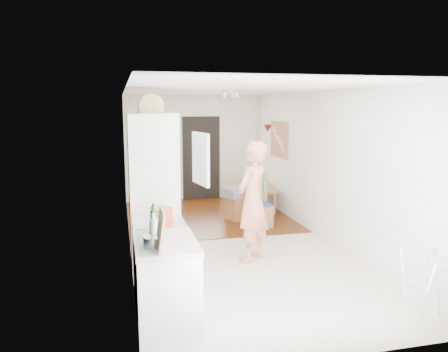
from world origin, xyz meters
name	(u,v)px	position (x,y,z in m)	size (l,w,h in m)	color
room_shell	(229,168)	(0.00, 0.00, 1.25)	(3.20, 7.00, 2.50)	white
floor	(229,242)	(0.00, 0.00, 0.00)	(3.20, 7.00, 0.01)	silver
wood_floor_overlay	(207,215)	(0.00, 1.85, 0.01)	(3.20, 3.30, 0.01)	#592407
sage_wall_panel	(131,144)	(-1.59, -2.00, 1.85)	(0.02, 3.00, 1.30)	slate
tile_splashback	(136,220)	(-1.59, -2.55, 1.15)	(0.02, 1.90, 0.50)	black
doorway_recess	(201,158)	(0.20, 3.48, 1.00)	(0.90, 0.04, 2.00)	black
base_cabinet	(166,286)	(-1.30, -2.55, 0.43)	(0.60, 0.90, 0.86)	white
worktop	(165,243)	(-1.30, -2.55, 0.89)	(0.62, 0.92, 0.06)	silver
range_cooker	(159,260)	(-1.30, -1.80, 0.44)	(0.60, 0.60, 0.88)	white
cooker_top	(158,223)	(-1.30, -1.80, 0.90)	(0.60, 0.60, 0.04)	#B4B4B7
fridge_housing	(154,191)	(-1.27, -0.78, 1.07)	(0.66, 0.66, 2.15)	white
fridge_door	(201,159)	(-0.66, -1.08, 1.55)	(0.56, 0.04, 0.70)	white
fridge_interior	(175,157)	(-0.96, -0.78, 1.55)	(0.02, 0.52, 0.66)	white
pinboard	(279,139)	(1.58, 1.90, 1.55)	(0.03, 0.90, 0.70)	tan
pinboard_frame	(278,139)	(1.57, 1.90, 1.55)	(0.01, 0.94, 0.74)	olive
wall_sconce	(267,128)	(1.54, 2.55, 1.75)	(0.18, 0.18, 0.16)	maroon
person	(253,191)	(0.14, -0.88, 1.04)	(0.76, 0.50, 2.07)	#DE7C65
dining_table	(255,199)	(1.16, 2.19, 0.22)	(1.23, 0.68, 0.43)	olive
dining_chair	(261,204)	(0.81, 0.76, 0.45)	(0.38, 0.38, 0.90)	olive
stool	(237,209)	(0.51, 1.36, 0.23)	(0.35, 0.35, 0.46)	olive
grey_drape	(236,192)	(0.49, 1.37, 0.56)	(0.43, 0.43, 0.19)	gray
drying_rack	(431,287)	(1.38, -3.12, 0.39)	(0.40, 0.36, 0.78)	white
bread_bin	(151,106)	(-1.27, -0.68, 2.24)	(0.36, 0.34, 0.19)	tan
red_casserole	(161,215)	(-1.27, -1.82, 1.00)	(0.27, 0.27, 0.16)	#CF441B
steel_pan	(153,241)	(-1.43, -2.71, 0.97)	(0.19, 0.19, 0.10)	#B4B4B7
held_bottle	(265,183)	(0.28, -0.99, 1.17)	(0.06, 0.06, 0.26)	#1A431C
bottle_a	(154,224)	(-1.40, -2.44, 1.06)	(0.07, 0.07, 0.29)	#1A431C
bottle_b	(153,226)	(-1.41, -2.48, 1.05)	(0.06, 0.06, 0.27)	#1A431C
bottle_c	(154,229)	(-1.41, -2.51, 1.03)	(0.09, 0.09, 0.22)	silver
pepper_mill_front	(154,222)	(-1.38, -2.25, 1.04)	(0.06, 0.06, 0.23)	tan
pepper_mill_back	(154,220)	(-1.37, -2.12, 1.02)	(0.05, 0.05, 0.20)	tan
chopping_boards	(160,230)	(-1.37, -2.84, 1.11)	(0.04, 0.28, 0.39)	tan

